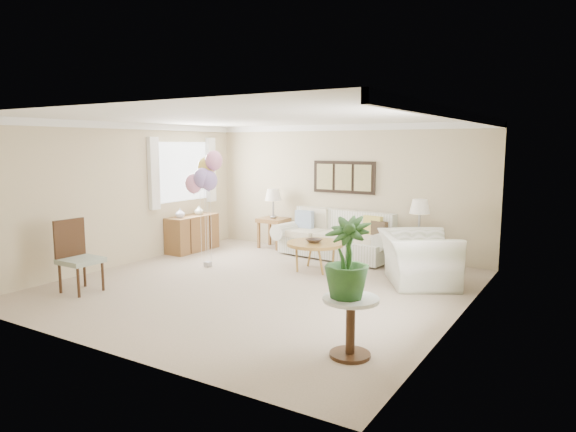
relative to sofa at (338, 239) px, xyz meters
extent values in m
plane|color=tan|center=(-0.09, -2.55, -0.36)|extent=(6.00, 6.00, 0.00)
cube|color=#BAAE89|center=(-0.09, 0.45, 0.94)|extent=(6.00, 0.04, 2.60)
cube|color=#BAAE89|center=(-0.09, -5.55, 0.94)|extent=(6.00, 0.04, 2.60)
cube|color=#BAAE89|center=(-3.09, -2.55, 0.94)|extent=(0.04, 6.00, 2.60)
cube|color=#BAAE89|center=(2.91, -2.55, 0.94)|extent=(0.04, 6.00, 2.60)
cube|color=white|center=(-0.09, -2.55, 2.23)|extent=(6.00, 6.00, 0.02)
cube|color=white|center=(-0.09, 0.42, 2.18)|extent=(6.00, 0.06, 0.12)
cube|color=white|center=(-3.06, -2.55, 2.18)|extent=(0.06, 6.00, 0.12)
cube|color=white|center=(2.88, -2.55, 2.18)|extent=(0.06, 6.00, 0.12)
cube|color=white|center=(-3.07, -1.05, 1.29)|extent=(0.04, 1.40, 1.20)
cube|color=white|center=(-3.03, -1.90, 1.29)|extent=(0.10, 0.22, 1.40)
cube|color=white|center=(-3.03, -0.20, 1.29)|extent=(0.10, 0.22, 1.40)
cube|color=black|center=(-0.09, 0.42, 1.19)|extent=(1.35, 0.04, 0.65)
cube|color=#8C8C59|center=(-0.51, 0.40, 1.19)|extent=(0.36, 0.02, 0.52)
cube|color=#8C8C59|center=(-0.09, 0.40, 1.19)|extent=(0.36, 0.02, 0.52)
cube|color=#8C8C59|center=(0.33, 0.40, 1.19)|extent=(0.36, 0.02, 0.52)
cube|color=silver|center=(-0.01, -0.06, -0.13)|extent=(2.32, 1.17, 0.37)
cube|color=silver|center=(-0.01, 0.27, 0.27)|extent=(2.24, 0.48, 0.56)
cylinder|color=silver|center=(-1.07, -0.06, 0.10)|extent=(0.43, 0.95, 0.32)
cylinder|color=silver|center=(1.06, -0.06, 0.10)|extent=(0.43, 0.95, 0.32)
cube|color=beige|center=(-0.65, -0.11, 0.09)|extent=(0.69, 0.80, 0.12)
cube|color=beige|center=(-0.01, -0.11, 0.09)|extent=(0.69, 0.80, 0.12)
cube|color=beige|center=(0.63, -0.11, 0.09)|extent=(0.69, 0.80, 0.12)
cube|color=#879DBA|center=(-0.80, 0.06, 0.31)|extent=(0.39, 0.12, 0.39)
cube|color=gold|center=(0.70, 0.06, 0.31)|extent=(0.39, 0.12, 0.39)
cube|color=#3E3020|center=(0.86, -0.01, 0.25)|extent=(0.35, 0.10, 0.35)
cube|color=silver|center=(-0.01, -0.06, -0.34)|extent=(2.03, 0.81, 0.04)
cube|color=olive|center=(-1.60, 0.12, 0.24)|extent=(0.59, 0.53, 0.09)
cube|color=olive|center=(-1.83, -0.09, -0.08)|extent=(0.05, 0.05, 0.56)
cube|color=olive|center=(-1.37, -0.09, -0.08)|extent=(0.05, 0.05, 0.56)
cube|color=olive|center=(-1.83, 0.33, -0.08)|extent=(0.05, 0.05, 0.56)
cube|color=olive|center=(-1.37, 0.33, -0.08)|extent=(0.05, 0.05, 0.56)
cube|color=olive|center=(1.58, 0.10, 0.18)|extent=(0.53, 0.48, 0.08)
cube|color=olive|center=(1.37, -0.09, -0.11)|extent=(0.05, 0.05, 0.50)
cube|color=olive|center=(1.79, -0.09, -0.11)|extent=(0.05, 0.05, 0.50)
cube|color=olive|center=(1.37, 0.29, -0.11)|extent=(0.05, 0.05, 0.50)
cube|color=olive|center=(1.79, 0.29, -0.11)|extent=(0.05, 0.05, 0.50)
cylinder|color=gray|center=(-1.60, 0.12, 0.31)|extent=(0.15, 0.15, 0.06)
cylinder|color=gray|center=(-1.60, 0.12, 0.50)|extent=(0.04, 0.04, 0.31)
cone|color=silver|center=(-1.60, 0.12, 0.79)|extent=(0.36, 0.36, 0.25)
cylinder|color=gray|center=(1.58, 0.10, 0.25)|extent=(0.15, 0.15, 0.07)
cylinder|color=gray|center=(1.58, 0.10, 0.44)|extent=(0.04, 0.04, 0.33)
cone|color=silver|center=(1.58, 0.10, 0.74)|extent=(0.37, 0.37, 0.26)
cylinder|color=olive|center=(0.15, -1.21, 0.12)|extent=(1.00, 1.00, 0.06)
cylinder|color=olive|center=(0.38, -0.98, -0.13)|extent=(0.04, 0.04, 0.45)
cylinder|color=olive|center=(-0.09, -0.98, -0.13)|extent=(0.04, 0.04, 0.45)
cylinder|color=olive|center=(-0.09, -1.45, -0.13)|extent=(0.04, 0.04, 0.45)
cylinder|color=olive|center=(0.38, -1.45, -0.13)|extent=(0.04, 0.04, 0.45)
imported|color=#30241E|center=(0.14, -1.25, 0.18)|extent=(0.30, 0.30, 0.06)
imported|color=silver|center=(1.95, -1.14, 0.05)|extent=(1.59, 1.65, 0.82)
cylinder|color=silver|center=(2.23, -4.28, 0.26)|extent=(0.59, 0.59, 0.04)
cylinder|color=#331E10|center=(2.23, -4.28, -0.05)|extent=(0.10, 0.10, 0.59)
cylinder|color=#331E10|center=(2.23, -4.28, -0.35)|extent=(0.43, 0.43, 0.01)
imported|color=#234A23|center=(2.19, -4.31, 0.70)|extent=(0.48, 0.48, 0.84)
cube|color=gray|center=(-2.22, -4.21, 0.12)|extent=(0.54, 0.54, 0.07)
cylinder|color=#331E10|center=(-2.43, -4.42, -0.14)|extent=(0.04, 0.04, 0.44)
cylinder|color=#331E10|center=(-2.01, -4.42, -0.14)|extent=(0.04, 0.04, 0.44)
cylinder|color=#331E10|center=(-2.43, -3.99, -0.14)|extent=(0.04, 0.04, 0.44)
cylinder|color=#331E10|center=(-2.01, -3.99, -0.14)|extent=(0.04, 0.04, 0.44)
cube|color=#331E10|center=(-2.45, -4.21, 0.44)|extent=(0.05, 0.51, 0.59)
cube|color=olive|center=(-2.85, -1.05, 0.01)|extent=(0.45, 1.20, 0.74)
cube|color=#331E10|center=(-2.85, -1.35, 0.01)|extent=(0.46, 0.02, 0.70)
cube|color=#331E10|center=(-2.85, -0.75, 0.01)|extent=(0.46, 0.02, 0.70)
imported|color=silver|center=(-2.83, -1.42, 0.48)|extent=(0.19, 0.19, 0.19)
imported|color=beige|center=(-2.83, -0.85, 0.48)|extent=(0.19, 0.19, 0.19)
cube|color=gray|center=(-1.67, -1.97, -0.31)|extent=(0.11, 0.11, 0.09)
ellipsoid|color=pink|center=(-1.85, -2.09, 1.16)|extent=(0.31, 0.31, 0.36)
cylinder|color=silver|center=(-1.76, -2.03, 0.35)|extent=(0.01, 0.01, 1.25)
ellipsoid|color=#9174C1|center=(-1.56, -2.01, 1.22)|extent=(0.31, 0.31, 0.36)
cylinder|color=silver|center=(-1.61, -1.99, 0.38)|extent=(0.01, 0.01, 1.31)
ellipsoid|color=#DDC34B|center=(-1.75, -1.86, 1.45)|extent=(0.31, 0.31, 0.36)
cylinder|color=silver|center=(-1.71, -1.91, 0.50)|extent=(0.01, 0.01, 1.54)
ellipsoid|color=pink|center=(-1.55, -1.88, 1.56)|extent=(0.31, 0.31, 0.36)
cylinder|color=silver|center=(-1.61, -1.92, 0.56)|extent=(0.01, 0.01, 1.65)
ellipsoid|color=#9174C1|center=(-1.65, -2.08, 1.26)|extent=(0.31, 0.31, 0.36)
cylinder|color=silver|center=(-1.66, -2.02, 0.41)|extent=(0.01, 0.01, 1.35)
camera|label=1|loc=(4.34, -8.98, 1.84)|focal=32.00mm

